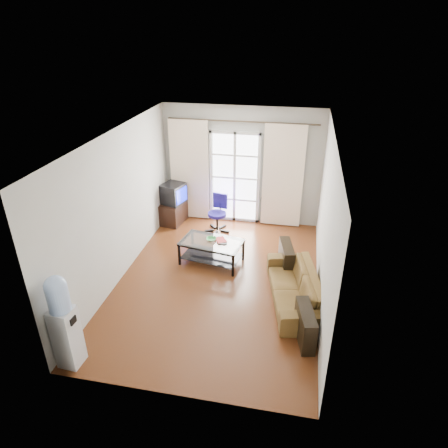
{
  "coord_description": "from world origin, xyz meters",
  "views": [
    {
      "loc": [
        1.3,
        -5.98,
        4.31
      ],
      "look_at": [
        0.04,
        0.35,
        1.0
      ],
      "focal_mm": 32.0,
      "sensor_mm": 36.0,
      "label": 1
    }
  ],
  "objects_px": {
    "tv_stand": "(173,212)",
    "crt_tv": "(172,193)",
    "task_chair": "(218,220)",
    "sofa": "(294,287)",
    "water_cooler": "(63,320)",
    "coffee_table": "(212,249)"
  },
  "relations": [
    {
      "from": "tv_stand",
      "to": "crt_tv",
      "type": "distance_m",
      "value": 0.48
    },
    {
      "from": "sofa",
      "to": "water_cooler",
      "type": "bearing_deg",
      "value": -67.66
    },
    {
      "from": "sofa",
      "to": "crt_tv",
      "type": "bearing_deg",
      "value": -142.08
    },
    {
      "from": "tv_stand",
      "to": "task_chair",
      "type": "relative_size",
      "value": 0.8
    },
    {
      "from": "coffee_table",
      "to": "sofa",
      "type": "bearing_deg",
      "value": -28.6
    },
    {
      "from": "coffee_table",
      "to": "tv_stand",
      "type": "height_order",
      "value": "tv_stand"
    },
    {
      "from": "sofa",
      "to": "tv_stand",
      "type": "bearing_deg",
      "value": -141.87
    },
    {
      "from": "tv_stand",
      "to": "crt_tv",
      "type": "relative_size",
      "value": 1.11
    },
    {
      "from": "tv_stand",
      "to": "coffee_table",
      "type": "bearing_deg",
      "value": -41.81
    },
    {
      "from": "tv_stand",
      "to": "water_cooler",
      "type": "height_order",
      "value": "water_cooler"
    },
    {
      "from": "task_chair",
      "to": "sofa",
      "type": "bearing_deg",
      "value": -40.53
    },
    {
      "from": "task_chair",
      "to": "water_cooler",
      "type": "bearing_deg",
      "value": -94.76
    },
    {
      "from": "coffee_table",
      "to": "tv_stand",
      "type": "distance_m",
      "value": 2.03
    },
    {
      "from": "coffee_table",
      "to": "tv_stand",
      "type": "bearing_deg",
      "value": 129.38
    },
    {
      "from": "sofa",
      "to": "crt_tv",
      "type": "height_order",
      "value": "crt_tv"
    },
    {
      "from": "tv_stand",
      "to": "crt_tv",
      "type": "xyz_separation_m",
      "value": [
        0.0,
        0.02,
        0.48
      ]
    },
    {
      "from": "coffee_table",
      "to": "water_cooler",
      "type": "bearing_deg",
      "value": -114.61
    },
    {
      "from": "tv_stand",
      "to": "crt_tv",
      "type": "bearing_deg",
      "value": 93.2
    },
    {
      "from": "water_cooler",
      "to": "task_chair",
      "type": "bearing_deg",
      "value": 78.56
    },
    {
      "from": "crt_tv",
      "to": "task_chair",
      "type": "relative_size",
      "value": 0.72
    },
    {
      "from": "sofa",
      "to": "crt_tv",
      "type": "xyz_separation_m",
      "value": [
        -2.94,
        2.49,
        0.46
      ]
    },
    {
      "from": "coffee_table",
      "to": "crt_tv",
      "type": "distance_m",
      "value": 2.09
    }
  ]
}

